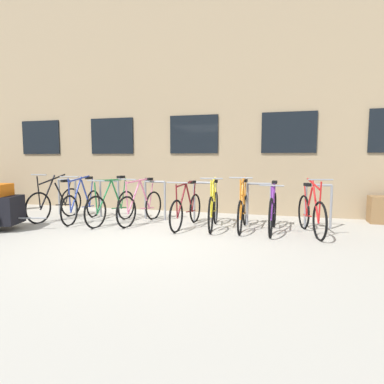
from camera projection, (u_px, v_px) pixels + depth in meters
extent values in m
plane|color=#B2ADA0|center=(146.00, 241.00, 5.71)|extent=(42.00, 42.00, 0.00)
cube|color=tan|center=(217.00, 106.00, 11.48)|extent=(28.00, 6.35, 6.57)
cube|color=black|center=(41.00, 138.00, 9.82)|extent=(1.30, 0.04, 0.99)
cube|color=black|center=(112.00, 136.00, 9.18)|extent=(1.30, 0.04, 0.99)
cube|color=black|center=(194.00, 134.00, 8.54)|extent=(1.30, 0.04, 0.99)
cube|color=black|center=(289.00, 132.00, 7.90)|extent=(1.30, 0.04, 0.99)
cylinder|color=gray|center=(59.00, 197.00, 8.35)|extent=(0.05, 0.05, 0.90)
cylinder|color=gray|center=(76.00, 198.00, 8.21)|extent=(0.05, 0.05, 0.90)
cylinder|color=gray|center=(67.00, 180.00, 8.23)|extent=(0.49, 0.05, 0.05)
cylinder|color=gray|center=(101.00, 199.00, 8.03)|extent=(0.05, 0.05, 0.90)
cylinder|color=gray|center=(119.00, 199.00, 7.90)|extent=(0.05, 0.05, 0.90)
cylinder|color=gray|center=(109.00, 181.00, 7.91)|extent=(0.49, 0.05, 0.05)
cylinder|color=gray|center=(145.00, 200.00, 7.71)|extent=(0.05, 0.05, 0.90)
cylinder|color=gray|center=(165.00, 201.00, 7.58)|extent=(0.05, 0.05, 0.90)
cylinder|color=gray|center=(155.00, 182.00, 7.59)|extent=(0.49, 0.05, 0.05)
cylinder|color=gray|center=(194.00, 202.00, 7.39)|extent=(0.05, 0.05, 0.90)
cylinder|color=gray|center=(215.00, 203.00, 7.26)|extent=(0.05, 0.05, 0.90)
cylinder|color=gray|center=(205.00, 183.00, 7.28)|extent=(0.49, 0.05, 0.05)
cylinder|color=gray|center=(247.00, 204.00, 7.07)|extent=(0.05, 0.05, 0.90)
cylinder|color=gray|center=(271.00, 205.00, 6.94)|extent=(0.05, 0.05, 0.90)
cylinder|color=gray|center=(259.00, 184.00, 6.96)|extent=(0.49, 0.05, 0.05)
cylinder|color=gray|center=(306.00, 206.00, 6.75)|extent=(0.05, 0.05, 0.90)
cylinder|color=gray|center=(331.00, 207.00, 6.62)|extent=(0.05, 0.05, 0.90)
cylinder|color=gray|center=(319.00, 185.00, 6.64)|extent=(0.49, 0.05, 0.05)
torus|color=black|center=(153.00, 206.00, 7.72)|extent=(0.16, 0.68, 0.68)
torus|color=black|center=(126.00, 212.00, 6.77)|extent=(0.16, 0.68, 0.68)
cylinder|color=pink|center=(134.00, 196.00, 7.00)|extent=(0.12, 0.51, 0.72)
cylinder|color=pink|center=(145.00, 195.00, 7.38)|extent=(0.10, 0.38, 0.68)
cylinder|color=pink|center=(139.00, 181.00, 7.12)|extent=(0.18, 0.83, 0.08)
cylinder|color=pink|center=(147.00, 208.00, 7.49)|extent=(0.11, 0.53, 0.07)
cylinder|color=pink|center=(151.00, 193.00, 7.61)|extent=(0.06, 0.20, 0.62)
cylinder|color=pink|center=(127.00, 197.00, 6.76)|extent=(0.04, 0.08, 0.66)
cube|color=black|center=(149.00, 179.00, 7.50)|extent=(0.13, 0.21, 0.06)
cylinder|color=gray|center=(127.00, 179.00, 6.75)|extent=(0.44, 0.10, 0.03)
torus|color=black|center=(71.00, 202.00, 8.15)|extent=(0.12, 0.72, 0.72)
torus|color=black|center=(39.00, 208.00, 7.22)|extent=(0.12, 0.72, 0.72)
cylinder|color=black|center=(48.00, 192.00, 7.44)|extent=(0.09, 0.49, 0.78)
cylinder|color=black|center=(61.00, 194.00, 7.81)|extent=(0.08, 0.36, 0.59)
cylinder|color=black|center=(53.00, 179.00, 7.56)|extent=(0.13, 0.79, 0.22)
cylinder|color=black|center=(64.00, 205.00, 7.92)|extent=(0.08, 0.51, 0.07)
cylinder|color=black|center=(68.00, 192.00, 8.04)|extent=(0.05, 0.20, 0.53)
cylinder|color=black|center=(39.00, 192.00, 7.20)|extent=(0.04, 0.08, 0.71)
cube|color=black|center=(65.00, 181.00, 7.92)|extent=(0.12, 0.21, 0.06)
cylinder|color=gray|center=(39.00, 175.00, 7.19)|extent=(0.44, 0.08, 0.03)
torus|color=black|center=(93.00, 204.00, 8.03)|extent=(0.10, 0.68, 0.68)
torus|color=black|center=(69.00, 211.00, 6.97)|extent=(0.10, 0.68, 0.68)
cylinder|color=#233893|center=(76.00, 194.00, 7.23)|extent=(0.08, 0.52, 0.77)
cylinder|color=#233893|center=(86.00, 194.00, 7.65)|extent=(0.07, 0.39, 0.69)
cylinder|color=#233893|center=(80.00, 179.00, 7.37)|extent=(0.11, 0.85, 0.11)
cylinder|color=#233893|center=(88.00, 206.00, 7.77)|extent=(0.07, 0.54, 0.07)
cylinder|color=#233893|center=(91.00, 192.00, 7.91)|extent=(0.04, 0.20, 0.63)
cylinder|color=#233893|center=(69.00, 194.00, 6.96)|extent=(0.03, 0.08, 0.70)
cube|color=black|center=(89.00, 178.00, 7.78)|extent=(0.12, 0.21, 0.06)
cylinder|color=gray|center=(69.00, 177.00, 6.95)|extent=(0.44, 0.06, 0.03)
torus|color=black|center=(195.00, 208.00, 7.37)|extent=(0.10, 0.66, 0.66)
torus|color=black|center=(176.00, 216.00, 6.36)|extent=(0.10, 0.66, 0.66)
cylinder|color=maroon|center=(182.00, 200.00, 6.60)|extent=(0.08, 0.53, 0.70)
cylinder|color=maroon|center=(189.00, 199.00, 7.01)|extent=(0.07, 0.40, 0.64)
cylinder|color=maroon|center=(185.00, 184.00, 6.74)|extent=(0.11, 0.86, 0.09)
cylinder|color=maroon|center=(191.00, 211.00, 7.12)|extent=(0.07, 0.55, 0.07)
cylinder|color=maroon|center=(194.00, 196.00, 7.26)|extent=(0.04, 0.20, 0.59)
cylinder|color=maroon|center=(177.00, 200.00, 6.35)|extent=(0.03, 0.08, 0.63)
cube|color=black|center=(192.00, 182.00, 7.14)|extent=(0.12, 0.21, 0.06)
cylinder|color=gray|center=(177.00, 183.00, 6.33)|extent=(0.44, 0.06, 0.03)
torus|color=black|center=(245.00, 210.00, 7.09)|extent=(0.04, 0.67, 0.67)
torus|color=black|center=(240.00, 218.00, 6.17)|extent=(0.04, 0.67, 0.67)
cylinder|color=orange|center=(242.00, 198.00, 6.39)|extent=(0.04, 0.46, 0.79)
cylinder|color=orange|center=(244.00, 199.00, 6.74)|extent=(0.04, 0.33, 0.69)
cylinder|color=orange|center=(243.00, 181.00, 6.50)|extent=(0.04, 0.73, 0.14)
cylinder|color=orange|center=(244.00, 213.00, 6.86)|extent=(0.03, 0.48, 0.07)
cylinder|color=orange|center=(245.00, 196.00, 6.97)|extent=(0.03, 0.20, 0.63)
cylinder|color=orange|center=(240.00, 199.00, 6.16)|extent=(0.03, 0.08, 0.73)
cube|color=black|center=(245.00, 181.00, 6.85)|extent=(0.10, 0.20, 0.06)
cylinder|color=gray|center=(241.00, 178.00, 6.14)|extent=(0.44, 0.03, 0.03)
torus|color=black|center=(304.00, 212.00, 6.68)|extent=(0.20, 0.70, 0.71)
torus|color=black|center=(320.00, 221.00, 5.72)|extent=(0.20, 0.70, 0.71)
cylinder|color=red|center=(315.00, 201.00, 5.95)|extent=(0.14, 0.46, 0.77)
cylinder|color=red|center=(309.00, 202.00, 6.32)|extent=(0.11, 0.33, 0.62)
cylinder|color=red|center=(313.00, 184.00, 6.07)|extent=(0.20, 0.73, 0.18)
cylinder|color=red|center=(307.00, 215.00, 6.44)|extent=(0.13, 0.48, 0.07)
cylinder|color=red|center=(306.00, 199.00, 6.56)|extent=(0.07, 0.20, 0.56)
cylinder|color=red|center=(320.00, 201.00, 5.71)|extent=(0.04, 0.08, 0.70)
cube|color=black|center=(307.00, 185.00, 6.44)|extent=(0.14, 0.22, 0.06)
cylinder|color=gray|center=(320.00, 180.00, 5.70)|extent=(0.43, 0.12, 0.03)
torus|color=black|center=(274.00, 210.00, 6.89)|extent=(0.07, 0.75, 0.75)
torus|color=black|center=(271.00, 218.00, 5.95)|extent=(0.07, 0.75, 0.75)
cylinder|color=#722D99|center=(272.00, 202.00, 6.18)|extent=(0.06, 0.48, 0.64)
cylinder|color=#722D99|center=(274.00, 200.00, 6.54)|extent=(0.05, 0.35, 0.64)
cylinder|color=#722D99|center=(273.00, 185.00, 6.30)|extent=(0.07, 0.76, 0.04)
cylinder|color=#722D99|center=(274.00, 213.00, 6.66)|extent=(0.04, 0.50, 0.08)
cylinder|color=#722D99|center=(274.00, 197.00, 6.77)|extent=(0.03, 0.20, 0.58)
cylinder|color=#722D99|center=(271.00, 203.00, 5.95)|extent=(0.03, 0.08, 0.56)
cube|color=black|center=(275.00, 182.00, 6.66)|extent=(0.11, 0.20, 0.06)
cylinder|color=gray|center=(272.00, 186.00, 5.94)|extent=(0.44, 0.04, 0.03)
torus|color=black|center=(216.00, 208.00, 7.24)|extent=(0.11, 0.73, 0.73)
torus|color=black|center=(211.00, 215.00, 6.28)|extent=(0.11, 0.73, 0.73)
cylinder|color=yellow|center=(212.00, 197.00, 6.51)|extent=(0.08, 0.47, 0.75)
cylinder|color=yellow|center=(214.00, 198.00, 6.89)|extent=(0.07, 0.35, 0.64)
cylinder|color=yellow|center=(213.00, 181.00, 6.63)|extent=(0.11, 0.76, 0.14)
cylinder|color=yellow|center=(215.00, 211.00, 7.00)|extent=(0.07, 0.49, 0.08)
cylinder|color=yellow|center=(215.00, 195.00, 7.12)|extent=(0.04, 0.20, 0.58)
cylinder|color=yellow|center=(211.00, 198.00, 6.27)|extent=(0.04, 0.08, 0.68)
cube|color=black|center=(215.00, 181.00, 7.00)|extent=(0.12, 0.21, 0.06)
cylinder|color=gray|center=(211.00, 178.00, 6.26)|extent=(0.44, 0.07, 0.03)
torus|color=black|center=(126.00, 205.00, 7.73)|extent=(0.13, 0.69, 0.69)
torus|color=black|center=(95.00, 212.00, 6.73)|extent=(0.13, 0.69, 0.69)
cylinder|color=#1E7238|center=(104.00, 197.00, 6.98)|extent=(0.11, 0.53, 0.69)
cylinder|color=#1E7238|center=(117.00, 194.00, 7.37)|extent=(0.09, 0.40, 0.72)
cylinder|color=#1E7238|center=(109.00, 180.00, 7.11)|extent=(0.15, 0.86, 0.07)
cylinder|color=#1E7238|center=(119.00, 208.00, 7.49)|extent=(0.10, 0.55, 0.07)
cylinder|color=#1E7238|center=(124.00, 192.00, 7.62)|extent=(0.05, 0.20, 0.66)
cylinder|color=#1E7238|center=(96.00, 197.00, 6.72)|extent=(0.04, 0.08, 0.62)
cube|color=black|center=(121.00, 177.00, 7.50)|extent=(0.13, 0.21, 0.06)
cylinder|color=gray|center=(96.00, 181.00, 6.71)|extent=(0.44, 0.09, 0.03)
torus|color=black|center=(5.00, 216.00, 6.85)|extent=(0.50, 0.18, 0.51)
cylinder|color=gray|center=(32.00, 218.00, 6.53)|extent=(0.54, 0.18, 0.03)
cube|color=brown|center=(4.00, 199.00, 9.68)|extent=(0.08, 0.36, 0.45)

